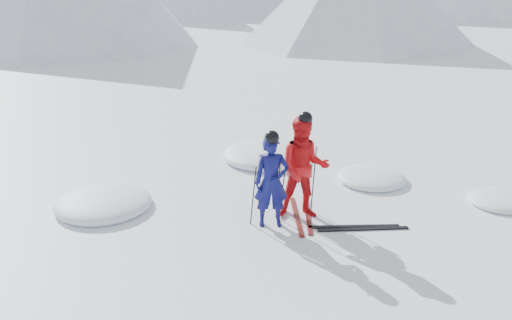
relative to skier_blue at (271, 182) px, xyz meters
name	(u,v)px	position (x,y,z in m)	size (l,w,h in m)	color
ground	(360,205)	(2.02, 0.10, -0.87)	(160.00, 160.00, 0.00)	white
skier_blue	(271,182)	(0.00, 0.00, 0.00)	(0.64, 0.42, 1.74)	#0E0F54
skier_red	(304,168)	(0.71, 0.11, 0.12)	(0.97, 0.75, 1.99)	red
pole_blue_left	(253,196)	(-0.30, 0.15, -0.29)	(0.02, 0.02, 1.16)	black
pole_blue_right	(278,189)	(0.25, 0.25, -0.29)	(0.02, 0.02, 1.16)	black
pole_red_left	(283,182)	(0.41, 0.36, -0.21)	(0.02, 0.02, 1.33)	black
pole_red_right	(314,180)	(1.01, 0.26, -0.21)	(0.02, 0.02, 1.33)	black
ski_worn_left	(297,216)	(0.59, 0.11, -0.86)	(0.09, 1.70, 0.03)	black
ski_worn_right	(308,214)	(0.83, 0.11, -0.86)	(0.09, 1.70, 0.03)	black
ski_loose_a	(354,226)	(1.40, -0.67, -0.86)	(0.09, 1.70, 0.03)	black
ski_loose_b	(363,229)	(1.50, -0.82, -0.86)	(0.09, 1.70, 0.03)	black
snow_lumps	(254,180)	(0.52, 2.19, -0.87)	(9.13, 5.89, 0.47)	white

